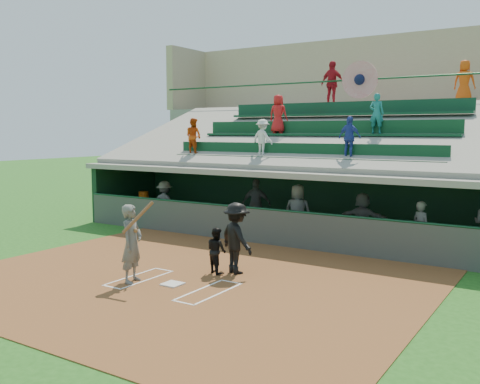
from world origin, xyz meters
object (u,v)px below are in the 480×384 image
Objects in this scene: batter_at_plate at (132,243)px; water_cooler at (144,196)px; catcher at (217,250)px; home_plate at (173,284)px; white_table at (145,210)px.

batter_at_plate is 5.01× the size of water_cooler.
catcher is 8.78m from water_cooler.
catcher is (1.20, 1.70, -0.35)m from batter_at_plate.
batter_at_plate reaches higher than water_cooler.
white_table is (-6.80, 6.53, 0.36)m from home_plate.
batter_at_plate reaches higher than white_table.
batter_at_plate is 1.71× the size of catcher.
batter_at_plate is 2.43× the size of white_table.
catcher reaches higher than white_table.
home_plate is 0.38× the size of catcher.
white_table is (-5.87, 6.86, -0.55)m from batter_at_plate.
home_plate is 1.34m from batter_at_plate.
batter_at_plate is at bearing -49.14° from water_cooler.
home_plate is at bearing -58.91° from white_table.
home_plate is 9.49m from water_cooler.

